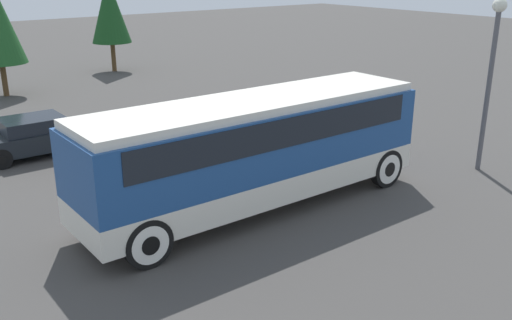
{
  "coord_description": "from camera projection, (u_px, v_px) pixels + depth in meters",
  "views": [
    {
      "loc": [
        -9.06,
        -11.81,
        6.61
      ],
      "look_at": [
        0.0,
        0.0,
        1.42
      ],
      "focal_mm": 40.0,
      "sensor_mm": 36.0,
      "label": 1
    }
  ],
  "objects": [
    {
      "name": "lamp_post",
      "position": [
        492.0,
        60.0,
        18.01
      ],
      "size": [
        0.44,
        0.44,
        5.57
      ],
      "color": "#515156",
      "rests_on": "ground_plane"
    },
    {
      "name": "parked_car_near",
      "position": [
        282.0,
        118.0,
        22.91
      ],
      "size": [
        4.13,
        1.93,
        1.37
      ],
      "color": "#BCBCC1",
      "rests_on": "ground_plane"
    },
    {
      "name": "tour_bus",
      "position": [
        259.0,
        142.0,
        15.66
      ],
      "size": [
        10.26,
        2.66,
        3.16
      ],
      "color": "silver",
      "rests_on": "ground_plane"
    },
    {
      "name": "parked_car_mid",
      "position": [
        176.0,
        126.0,
        21.57
      ],
      "size": [
        4.68,
        1.82,
        1.49
      ],
      "color": "maroon",
      "rests_on": "ground_plane"
    },
    {
      "name": "ground_plane",
      "position": [
        256.0,
        207.0,
        16.23
      ],
      "size": [
        120.0,
        120.0,
        0.0
      ],
      "primitive_type": "plane",
      "color": "#423F3D"
    },
    {
      "name": "tree_center",
      "position": [
        110.0,
        10.0,
        35.19
      ],
      "size": [
        2.43,
        2.43,
        5.83
      ],
      "color": "brown",
      "rests_on": "ground_plane"
    },
    {
      "name": "parked_car_far",
      "position": [
        37.0,
        136.0,
        20.44
      ],
      "size": [
        4.02,
        1.89,
        1.4
      ],
      "color": "black",
      "rests_on": "ground_plane"
    }
  ]
}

